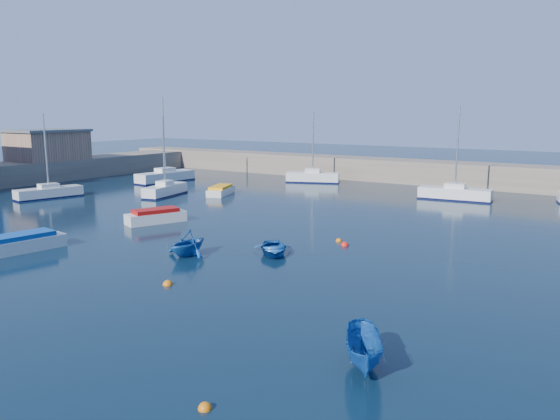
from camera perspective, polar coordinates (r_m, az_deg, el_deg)
The scene contains 19 objects.
ground at distance 25.06m, azimuth -14.82°, elevation -9.09°, with size 220.00×220.00×0.00m, color black.
back_wall at distance 64.44m, azimuth 17.30°, elevation 3.65°, with size 96.00×4.50×2.60m, color #76685A.
left_quay at distance 69.01m, azimuth -27.07°, elevation 3.31°, with size 6.00×62.00×2.40m, color #76685A.
brick_shed_a at distance 71.89m, azimuth -23.09°, elevation 6.17°, with size 6.00×8.00×3.40m, color #9B725A.
sailboat_2 at distance 56.76m, azimuth -23.00°, elevation 1.71°, with size 2.92×6.34×8.03m.
sailboat_3 at distance 54.79m, azimuth -11.91°, elevation 2.08°, with size 2.83×5.96×7.69m.
sailboat_4 at distance 65.82m, azimuth -11.90°, elevation 3.46°, with size 2.60×7.59×9.78m.
sailboat_5 at distance 64.12m, azimuth 3.44°, elevation 3.48°, with size 6.32×3.84×8.20m.
sailboat_6 at distance 53.75m, azimuth 17.80°, elevation 1.68°, with size 6.70×2.43×8.67m.
motorboat_0 at distance 35.82m, azimuth -25.36°, elevation -3.11°, with size 2.31×4.92×1.06m.
motorboat_1 at distance 41.61m, azimuth -12.85°, elevation -0.63°, with size 3.03×4.61×1.07m.
motorboat_2 at distance 54.81m, azimuth -6.22°, elevation 2.05°, with size 3.05×4.69×0.91m.
dinghy_center at distance 31.69m, azimuth -0.72°, elevation -4.05°, with size 2.30×3.21×0.67m, color #174F9E.
dinghy_left at distance 31.70m, azimuth -9.62°, elevation -3.41°, with size 2.47×2.86×1.51m, color #174F9E.
dinghy_right at distance 18.23m, azimuth 8.84°, elevation -14.30°, with size 1.19×3.16×1.22m, color #174F9E.
buoy_0 at distance 26.81m, azimuth -11.66°, elevation -7.68°, with size 0.48×0.48×0.48m, color #D1670B.
buoy_1 at distance 34.00m, azimuth 6.78°, elevation -3.72°, with size 0.50×0.50×0.50m, color red.
buoy_3 at distance 35.07m, azimuth 6.17°, elevation -3.27°, with size 0.42×0.42×0.42m, color #D1670B.
buoy_5 at distance 16.27m, azimuth -7.84°, elevation -19.90°, with size 0.40×0.40×0.40m, color #D1670B.
Camera 1 is at (17.92, -15.53, 8.13)m, focal length 35.00 mm.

